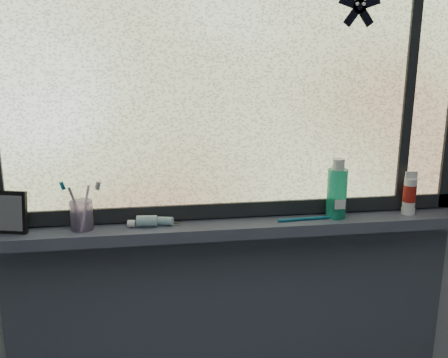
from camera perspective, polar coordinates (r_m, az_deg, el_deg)
wall_back at (r=1.71m, az=1.20°, el=3.23°), size 3.00×0.01×2.50m
windowsill at (r=1.70m, az=1.57°, el=-5.54°), size 1.62×0.14×0.04m
sill_apron at (r=1.99m, az=1.16°, el=-18.87°), size 1.62×0.02×0.98m
window_pane at (r=1.65m, az=1.39°, el=12.65°), size 1.50×0.01×1.00m
frame_bottom at (r=1.73m, az=1.31°, el=-3.44°), size 1.60×0.03×0.05m
frame_mullion at (r=1.84m, az=20.56°, el=11.97°), size 0.03×0.03×1.00m
starfish_sticker at (r=1.75m, az=15.22°, el=18.50°), size 0.15×0.02×0.15m
vanity_mirror at (r=1.72m, az=-23.24°, el=-3.50°), size 0.12×0.08×0.14m
toothpaste_tube at (r=1.67m, az=-8.05°, el=-4.74°), size 0.22×0.08×0.04m
toothbrush_cup at (r=1.68m, az=-15.96°, el=-3.98°), size 0.09×0.09×0.10m
toothbrush_lying at (r=1.73m, az=9.17°, el=-4.44°), size 0.23×0.04×0.02m
mouthwash_bottle at (r=1.75m, az=12.81°, el=-1.06°), size 0.09×0.09×0.17m
cream_tube at (r=1.87m, az=20.47°, el=-1.34°), size 0.05×0.05×0.11m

